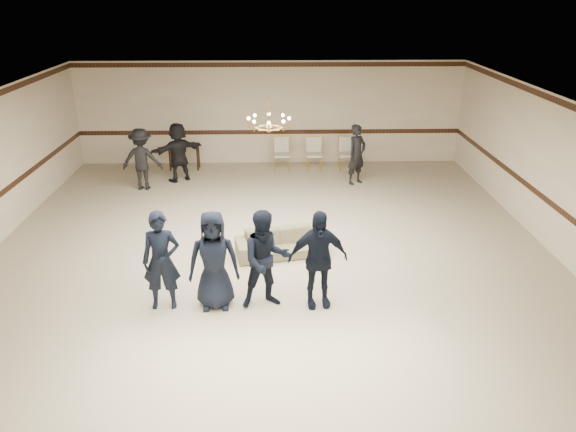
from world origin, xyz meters
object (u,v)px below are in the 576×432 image
boy_b (214,260)px  banquet_chair_mid (314,154)px  adult_mid (178,152)px  boy_d (318,259)px  chandelier (269,112)px  boy_a (161,261)px  adult_left (142,159)px  settee (281,243)px  banquet_chair_left (281,154)px  boy_c (266,260)px  console_table (184,157)px  banquet_chair_right (346,154)px  adult_right (357,154)px

boy_b → banquet_chair_mid: size_ratio=1.79×
adult_mid → boy_d: bearing=84.0°
chandelier → banquet_chair_mid: size_ratio=0.94×
boy_a → adult_left: 6.56m
settee → adult_left: bearing=119.3°
chandelier → boy_b: (-0.96, -2.80, -1.98)m
chandelier → boy_b: chandelier is taller
adult_left → banquet_chair_mid: size_ratio=1.71×
chandelier → adult_mid: 5.39m
chandelier → banquet_chair_left: size_ratio=0.94×
boy_c → adult_mid: size_ratio=1.05×
boy_d → adult_mid: (-3.48, 7.04, -0.04)m
boy_a → banquet_chair_mid: bearing=64.5°
boy_c → adult_left: boy_c is taller
adult_left → boy_c: bearing=120.9°
boy_d → settee: 2.19m
boy_d → console_table: 8.89m
chandelier → banquet_chair_mid: (1.34, 5.15, -2.37)m
boy_a → boy_b: 0.90m
chandelier → boy_d: 3.53m
adult_left → banquet_chair_left: (3.88, 1.61, -0.36)m
boy_a → boy_c: (1.80, 0.00, 0.00)m
adult_left → boy_d: bearing=126.8°
adult_left → console_table: bearing=-113.8°
banquet_chair_right → settee: bearing=-112.0°
chandelier → banquet_chair_mid: bearing=75.4°
boy_a → banquet_chair_mid: 8.58m
boy_c → console_table: 8.57m
chandelier → banquet_chair_mid: 5.83m
boy_a → banquet_chair_right: bearing=58.6°
adult_mid → adult_right: bearing=143.2°
boy_a → banquet_chair_left: size_ratio=1.79×
adult_right → boy_d: bearing=-141.7°
banquet_chair_right → console_table: size_ratio=1.06×
boy_b → banquet_chair_mid: 8.29m
boy_c → adult_right: boy_c is taller
boy_c → banquet_chair_right: bearing=61.0°
adult_right → banquet_chair_mid: adult_right is taller
boy_c → banquet_chair_left: (0.40, 7.95, -0.40)m
adult_mid → boy_c: bearing=77.8°
banquet_chair_right → banquet_chair_left: bearing=177.5°
boy_b → adult_left: size_ratio=1.05×
boy_a → boy_b: same height
settee → adult_left: adult_left is taller
banquet_chair_left → console_table: (-3.00, 0.20, -0.10)m
adult_mid → banquet_chair_right: adult_mid is taller
boy_a → adult_mid: 7.08m
adult_right → banquet_chair_left: bearing=110.2°
adult_left → adult_right: same height
boy_d → banquet_chair_mid: boy_d is taller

